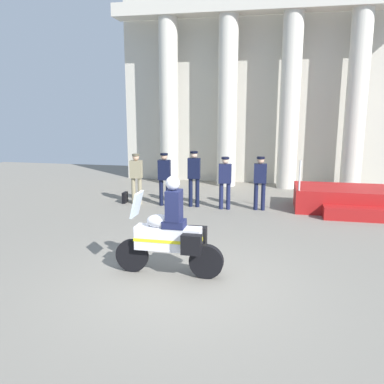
# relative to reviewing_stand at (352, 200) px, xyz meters

# --- Properties ---
(ground_plane) EXTENTS (28.00, 28.00, 0.00)m
(ground_plane) POSITION_rel_reviewing_stand_xyz_m (-3.87, -6.14, -0.34)
(ground_plane) COLOR gray
(colonnade_backdrop) EXTENTS (11.42, 1.60, 7.75)m
(colonnade_backdrop) POSITION_rel_reviewing_stand_xyz_m (-3.09, 3.92, 3.68)
(colonnade_backdrop) COLOR beige
(colonnade_backdrop) RESTS_ON ground_plane
(reviewing_stand) EXTENTS (3.38, 2.23, 1.61)m
(reviewing_stand) POSITION_rel_reviewing_stand_xyz_m (0.00, 0.00, 0.00)
(reviewing_stand) COLOR #A51919
(reviewing_stand) RESTS_ON ground_plane
(officer_in_row_0) EXTENTS (0.39, 0.24, 1.65)m
(officer_in_row_0) POSITION_rel_reviewing_stand_xyz_m (-6.74, -0.47, 0.63)
(officer_in_row_0) COLOR gray
(officer_in_row_0) RESTS_ON ground_plane
(officer_in_row_1) EXTENTS (0.39, 0.24, 1.70)m
(officer_in_row_1) POSITION_rel_reviewing_stand_xyz_m (-5.78, -0.51, 0.66)
(officer_in_row_1) COLOR black
(officer_in_row_1) RESTS_ON ground_plane
(officer_in_row_2) EXTENTS (0.39, 0.24, 1.77)m
(officer_in_row_2) POSITION_rel_reviewing_stand_xyz_m (-4.82, -0.46, 0.71)
(officer_in_row_2) COLOR black
(officer_in_row_2) RESTS_ON ground_plane
(officer_in_row_3) EXTENTS (0.39, 0.24, 1.63)m
(officer_in_row_3) POSITION_rel_reviewing_stand_xyz_m (-3.82, -0.57, 0.62)
(officer_in_row_3) COLOR #191E42
(officer_in_row_3) RESTS_ON ground_plane
(officer_in_row_4) EXTENTS (0.39, 0.24, 1.65)m
(officer_in_row_4) POSITION_rel_reviewing_stand_xyz_m (-2.76, -0.45, 0.63)
(officer_in_row_4) COLOR #141938
(officer_in_row_4) RESTS_ON ground_plane
(motorcycle_with_rider) EXTENTS (2.09, 0.70, 1.90)m
(motorcycle_with_rider) POSITION_rel_reviewing_stand_xyz_m (-4.14, -5.80, 0.45)
(motorcycle_with_rider) COLOR black
(motorcycle_with_rider) RESTS_ON ground_plane
(briefcase_on_ground) EXTENTS (0.10, 0.32, 0.36)m
(briefcase_on_ground) POSITION_rel_reviewing_stand_xyz_m (-7.17, -0.42, -0.16)
(briefcase_on_ground) COLOR black
(briefcase_on_ground) RESTS_ON ground_plane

